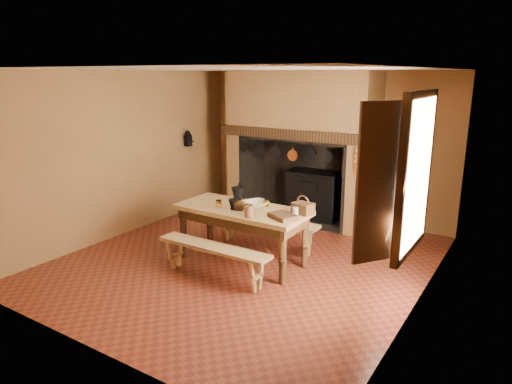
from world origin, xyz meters
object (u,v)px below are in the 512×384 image
wicker_basket (303,208)px  mixing_bowl (257,204)px  bench_front (214,254)px  work_table (242,216)px  coffee_grinder (239,205)px  iron_range (315,194)px

wicker_basket → mixing_bowl: bearing=-163.8°
bench_front → mixing_bowl: 1.02m
work_table → mixing_bowl: size_ratio=5.73×
coffee_grinder → work_table: bearing=79.7°
iron_range → mixing_bowl: bearing=-86.0°
iron_range → wicker_basket: 2.50m
iron_range → coffee_grinder: (0.04, -2.62, 0.43)m
iron_range → mixing_bowl: 2.39m
work_table → mixing_bowl: 0.28m
coffee_grinder → mixing_bowl: (0.13, 0.27, -0.03)m
work_table → bench_front: size_ratio=1.14×
iron_range → work_table: (0.02, -2.51, 0.23)m
mixing_bowl → wicker_basket: size_ratio=1.10×
iron_range → bench_front: bearing=-89.7°
iron_range → bench_front: 3.21m
mixing_bowl → wicker_basket: (0.73, 0.06, 0.04)m
iron_range → coffee_grinder: size_ratio=8.97×
bench_front → coffee_grinder: coffee_grinder is taller
iron_range → work_table: bearing=-89.6°
work_table → wicker_basket: size_ratio=6.30×
iron_range → coffee_grinder: iron_range is taller
work_table → wicker_basket: bearing=14.1°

